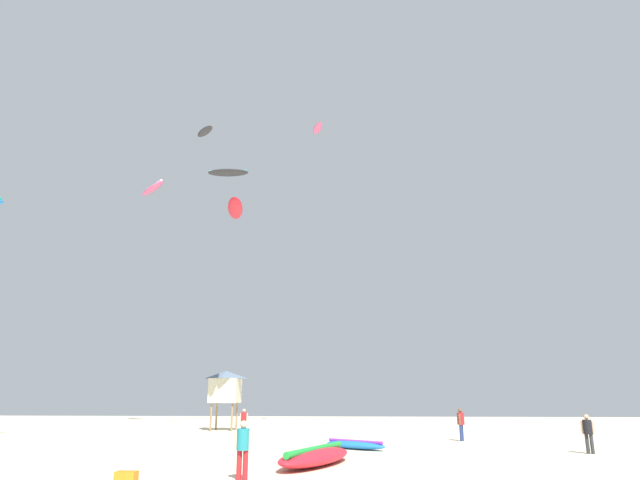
# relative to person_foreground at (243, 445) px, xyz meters

# --- Properties ---
(person_foreground) EXTENTS (0.53, 0.36, 1.61)m
(person_foreground) POSITION_rel_person_foreground_xyz_m (0.00, 0.00, 0.00)
(person_foreground) COLOR #B21E23
(person_foreground) RESTS_ON ground
(person_midground) EXTENTS (0.38, 0.52, 1.70)m
(person_midground) POSITION_rel_person_foreground_xyz_m (8.72, 15.43, 0.05)
(person_midground) COLOR navy
(person_midground) RESTS_ON ground
(person_left) EXTENTS (0.52, 0.35, 1.57)m
(person_left) POSITION_rel_person_foreground_xyz_m (-4.25, 20.00, -0.03)
(person_left) COLOR #B21E23
(person_left) RESTS_ON ground
(person_right) EXTENTS (0.47, 0.36, 1.57)m
(person_right) POSITION_rel_person_foreground_xyz_m (12.88, 8.65, -0.02)
(person_right) COLOR #2D2D33
(person_right) RESTS_ON ground
(kite_grounded_near) EXTENTS (2.97, 5.44, 0.64)m
(kite_grounded_near) POSITION_rel_person_foreground_xyz_m (1.79, 3.66, -0.64)
(kite_grounded_near) COLOR red
(kite_grounded_near) RESTS_ON ground
(kite_grounded_mid) EXTENTS (3.22, 2.85, 0.40)m
(kite_grounded_mid) POSITION_rel_person_foreground_xyz_m (3.05, 10.05, -0.75)
(kite_grounded_mid) COLOR blue
(kite_grounded_mid) RESTS_ON ground
(lifeguard_tower) EXTENTS (2.30, 2.30, 4.15)m
(lifeguard_tower) POSITION_rel_person_foreground_xyz_m (-6.56, 24.10, 2.11)
(lifeguard_tower) COLOR #8C704C
(lifeguard_tower) RESTS_ON ground
(cooler_box) EXTENTS (0.56, 0.36, 0.32)m
(cooler_box) POSITION_rel_person_foreground_xyz_m (-3.00, -0.92, -0.78)
(cooler_box) COLOR orange
(cooler_box) RESTS_ON ground
(kite_aloft_0) EXTENTS (3.98, 4.20, 0.96)m
(kite_aloft_0) POSITION_rel_person_foreground_xyz_m (-15.92, 30.36, 20.23)
(kite_aloft_0) COLOR #E5598C
(kite_aloft_1) EXTENTS (2.17, 3.99, 0.92)m
(kite_aloft_1) POSITION_rel_person_foreground_xyz_m (-4.50, 16.18, 12.99)
(kite_aloft_1) COLOR red
(kite_aloft_3) EXTENTS (2.06, 2.15, 0.41)m
(kite_aloft_3) POSITION_rel_person_foreground_xyz_m (-8.87, 22.76, 21.97)
(kite_aloft_3) COLOR #2D2D33
(kite_aloft_4) EXTENTS (4.04, 1.38, 0.69)m
(kite_aloft_4) POSITION_rel_person_foreground_xyz_m (-9.42, 32.79, 22.66)
(kite_aloft_4) COLOR #2D2D33
(kite_aloft_5) EXTENTS (1.34, 2.41, 0.32)m
(kite_aloft_5) POSITION_rel_person_foreground_xyz_m (-0.20, 28.22, 24.74)
(kite_aloft_5) COLOR #E5598C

